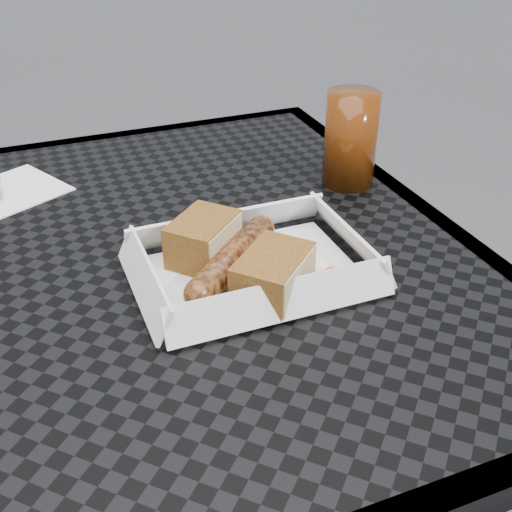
{
  "coord_description": "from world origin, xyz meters",
  "views": [
    {
      "loc": [
        -0.09,
        -0.61,
        1.13
      ],
      "look_at": [
        0.12,
        -0.08,
        0.78
      ],
      "focal_mm": 45.0,
      "sensor_mm": 36.0,
      "label": 1
    }
  ],
  "objects": [
    {
      "name": "veg_garnish",
      "position": [
        0.19,
        -0.13,
        0.75
      ],
      "size": [
        0.03,
        0.03,
        0.0
      ],
      "color": "#F0390A",
      "rests_on": "food_tray"
    },
    {
      "name": "bread_near",
      "position": [
        0.08,
        -0.03,
        0.77
      ],
      "size": [
        0.1,
        0.09,
        0.05
      ],
      "primitive_type": "cube",
      "rotation": [
        0.0,
        0.0,
        0.74
      ],
      "color": "brown",
      "rests_on": "food_tray"
    },
    {
      "name": "food_tray",
      "position": [
        0.12,
        -0.07,
        0.75
      ],
      "size": [
        0.22,
        0.15,
        0.0
      ],
      "primitive_type": "cube",
      "color": "white",
      "rests_on": "patio_table"
    },
    {
      "name": "bread_far",
      "position": [
        0.13,
        -0.12,
        0.77
      ],
      "size": [
        0.1,
        0.1,
        0.04
      ],
      "primitive_type": "cube",
      "rotation": [
        0.0,
        0.0,
        0.74
      ],
      "color": "brown",
      "rests_on": "food_tray"
    },
    {
      "name": "bratwurst",
      "position": [
        0.1,
        -0.07,
        0.77
      ],
      "size": [
        0.14,
        0.13,
        0.03
      ],
      "rotation": [
        0.0,
        0.0,
        0.74
      ],
      "color": "brown",
      "rests_on": "food_tray"
    },
    {
      "name": "patio_table",
      "position": [
        0.0,
        0.0,
        0.67
      ],
      "size": [
        0.8,
        0.8,
        0.74
      ],
      "color": "black",
      "rests_on": "ground"
    },
    {
      "name": "drink_glass",
      "position": [
        0.33,
        0.09,
        0.81
      ],
      "size": [
        0.07,
        0.07,
        0.13
      ],
      "primitive_type": "cylinder",
      "color": "#4D1F06",
      "rests_on": "patio_table"
    },
    {
      "name": "napkin",
      "position": [
        -0.1,
        0.23,
        0.75
      ],
      "size": [
        0.16,
        0.16,
        0.0
      ],
      "primitive_type": "cube",
      "rotation": [
        0.0,
        0.0,
        0.46
      ],
      "color": "white",
      "rests_on": "patio_table"
    }
  ]
}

